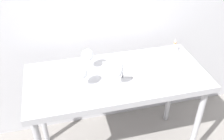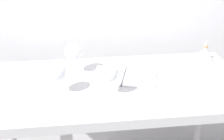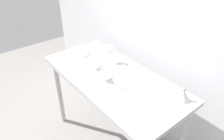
{
  "view_description": "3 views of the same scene",
  "coord_description": "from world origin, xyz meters",
  "px_view_note": "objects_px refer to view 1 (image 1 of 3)",
  "views": [
    {
      "loc": [
        -0.42,
        -1.55,
        2.08
      ],
      "look_at": [
        -0.04,
        -0.03,
        0.97
      ],
      "focal_mm": 41.21,
      "sensor_mm": 36.0,
      "label": 1
    },
    {
      "loc": [
        -0.16,
        -1.33,
        1.66
      ],
      "look_at": [
        -0.01,
        -0.02,
        0.99
      ],
      "focal_mm": 47.2,
      "sensor_mm": 36.0,
      "label": 2
    },
    {
      "loc": [
        1.2,
        -0.97,
        1.94
      ],
      "look_at": [
        0.05,
        -0.04,
        1.0
      ],
      "focal_mm": 33.75,
      "sensor_mm": 36.0,
      "label": 3
    }
  ],
  "objects_px": {
    "wine_glass_near_center": "(117,72)",
    "tasting_sheet_lower": "(157,61)",
    "tasting_sheet_upper": "(63,73)",
    "wine_glass_far_left": "(88,56)",
    "decanter_funnel": "(174,48)",
    "wine_glass_near_left": "(82,73)",
    "open_notebook": "(123,69)"
  },
  "relations": [
    {
      "from": "tasting_sheet_lower",
      "to": "decanter_funnel",
      "type": "distance_m",
      "value": 0.22
    },
    {
      "from": "wine_glass_near_center",
      "to": "tasting_sheet_upper",
      "type": "xyz_separation_m",
      "value": [
        -0.37,
        0.25,
        -0.12
      ]
    },
    {
      "from": "open_notebook",
      "to": "tasting_sheet_lower",
      "type": "bearing_deg",
      "value": 26.18
    },
    {
      "from": "wine_glass_near_left",
      "to": "tasting_sheet_upper",
      "type": "xyz_separation_m",
      "value": [
        -0.12,
        0.2,
        -0.12
      ]
    },
    {
      "from": "wine_glass_near_left",
      "to": "decanter_funnel",
      "type": "relative_size",
      "value": 1.26
    },
    {
      "from": "wine_glass_near_left",
      "to": "open_notebook",
      "type": "xyz_separation_m",
      "value": [
        0.34,
        0.14,
        -0.12
      ]
    },
    {
      "from": "wine_glass_far_left",
      "to": "decanter_funnel",
      "type": "relative_size",
      "value": 1.35
    },
    {
      "from": "wine_glass_far_left",
      "to": "wine_glass_near_left",
      "type": "height_order",
      "value": "wine_glass_far_left"
    },
    {
      "from": "wine_glass_near_center",
      "to": "open_notebook",
      "type": "xyz_separation_m",
      "value": [
        0.1,
        0.18,
        -0.11
      ]
    },
    {
      "from": "wine_glass_near_center",
      "to": "tasting_sheet_lower",
      "type": "height_order",
      "value": "wine_glass_near_center"
    },
    {
      "from": "wine_glass_far_left",
      "to": "wine_glass_near_center",
      "type": "xyz_separation_m",
      "value": [
        0.17,
        -0.25,
        -0.01
      ]
    },
    {
      "from": "wine_glass_far_left",
      "to": "wine_glass_near_center",
      "type": "bearing_deg",
      "value": -56.12
    },
    {
      "from": "tasting_sheet_lower",
      "to": "wine_glass_far_left",
      "type": "bearing_deg",
      "value": 157.76
    },
    {
      "from": "decanter_funnel",
      "to": "wine_glass_near_center",
      "type": "bearing_deg",
      "value": -151.59
    },
    {
      "from": "wine_glass_near_left",
      "to": "wine_glass_near_center",
      "type": "xyz_separation_m",
      "value": [
        0.24,
        -0.04,
        -0.0
      ]
    },
    {
      "from": "wine_glass_near_left",
      "to": "tasting_sheet_lower",
      "type": "bearing_deg",
      "value": 16.19
    },
    {
      "from": "wine_glass_near_left",
      "to": "tasting_sheet_upper",
      "type": "height_order",
      "value": "wine_glass_near_left"
    },
    {
      "from": "open_notebook",
      "to": "decanter_funnel",
      "type": "xyz_separation_m",
      "value": [
        0.51,
        0.15,
        0.04
      ]
    },
    {
      "from": "wine_glass_near_left",
      "to": "wine_glass_near_center",
      "type": "height_order",
      "value": "wine_glass_near_left"
    },
    {
      "from": "wine_glass_near_center",
      "to": "decanter_funnel",
      "type": "xyz_separation_m",
      "value": [
        0.61,
        0.33,
        -0.07
      ]
    },
    {
      "from": "tasting_sheet_upper",
      "to": "decanter_funnel",
      "type": "bearing_deg",
      "value": -1.95
    },
    {
      "from": "wine_glass_near_center",
      "to": "decanter_funnel",
      "type": "height_order",
      "value": "wine_glass_near_center"
    },
    {
      "from": "wine_glass_far_left",
      "to": "decanter_funnel",
      "type": "distance_m",
      "value": 0.79
    },
    {
      "from": "wine_glass_far_left",
      "to": "tasting_sheet_lower",
      "type": "relative_size",
      "value": 0.9
    },
    {
      "from": "wine_glass_near_center",
      "to": "tasting_sheet_upper",
      "type": "height_order",
      "value": "wine_glass_near_center"
    },
    {
      "from": "wine_glass_near_left",
      "to": "open_notebook",
      "type": "bearing_deg",
      "value": 21.83
    },
    {
      "from": "wine_glass_near_center",
      "to": "decanter_funnel",
      "type": "distance_m",
      "value": 0.7
    },
    {
      "from": "tasting_sheet_upper",
      "to": "tasting_sheet_lower",
      "type": "height_order",
      "value": "same"
    },
    {
      "from": "wine_glass_far_left",
      "to": "wine_glass_near_center",
      "type": "distance_m",
      "value": 0.3
    },
    {
      "from": "wine_glass_far_left",
      "to": "tasting_sheet_lower",
      "type": "distance_m",
      "value": 0.6
    },
    {
      "from": "wine_glass_near_center",
      "to": "tasting_sheet_lower",
      "type": "xyz_separation_m",
      "value": [
        0.42,
        0.23,
        -0.12
      ]
    },
    {
      "from": "tasting_sheet_upper",
      "to": "open_notebook",
      "type": "bearing_deg",
      "value": -15.13
    }
  ]
}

